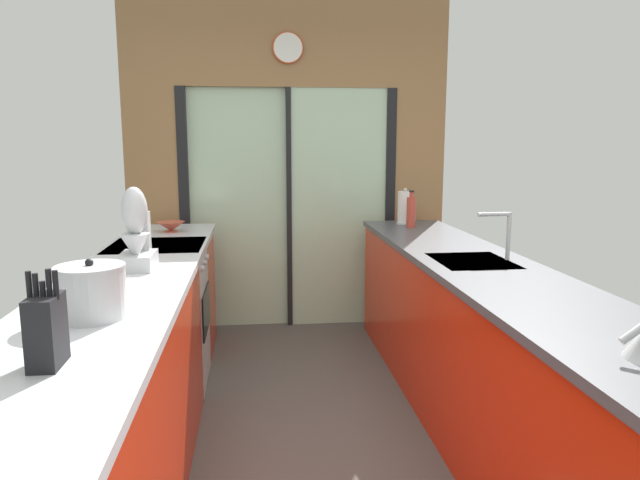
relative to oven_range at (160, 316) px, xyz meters
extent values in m
cube|color=#4C4742|center=(0.91, -0.65, -0.47)|extent=(5.04, 7.60, 0.02)
cube|color=olive|center=(0.91, 1.15, 1.89)|extent=(2.64, 0.08, 0.70)
cube|color=#B2D1AD|center=(0.49, 1.17, 0.54)|extent=(0.80, 0.02, 2.00)
cube|color=#B2D1AD|center=(1.33, 1.13, 0.54)|extent=(0.80, 0.02, 2.00)
cube|color=black|center=(0.05, 1.15, 0.54)|extent=(0.08, 0.10, 2.00)
cube|color=black|center=(1.77, 1.15, 0.54)|extent=(0.08, 0.10, 2.00)
cube|color=black|center=(0.91, 1.15, 0.54)|extent=(0.04, 0.10, 2.00)
cube|color=olive|center=(-0.20, 1.15, 0.54)|extent=(0.42, 0.08, 2.00)
cube|color=olive|center=(2.02, 1.15, 0.54)|extent=(0.42, 0.08, 2.00)
cylinder|color=white|center=(0.91, 1.09, 1.84)|extent=(0.23, 0.03, 0.23)
torus|color=#DB4C23|center=(0.91, 1.09, 1.84)|extent=(0.25, 0.02, 0.25)
cube|color=red|center=(0.00, -1.57, -0.02)|extent=(0.58, 2.55, 0.88)
cube|color=red|center=(0.00, 0.63, -0.02)|extent=(0.58, 0.65, 0.88)
cube|color=#BCBCC1|center=(0.00, -0.95, 0.44)|extent=(0.62, 3.80, 0.04)
cube|color=red|center=(1.82, -0.95, -0.02)|extent=(0.58, 3.80, 0.88)
cube|color=#4C4C51|center=(1.82, -0.95, 0.44)|extent=(0.62, 3.80, 0.04)
cube|color=#B7BABC|center=(1.80, -0.70, 0.44)|extent=(0.40, 0.48, 0.05)
cylinder|color=#B7BABC|center=(2.00, -0.70, 0.60)|extent=(0.02, 0.02, 0.26)
cylinder|color=#B7BABC|center=(1.91, -0.70, 0.72)|extent=(0.18, 0.02, 0.02)
cube|color=#B7BABC|center=(0.00, 0.00, -0.02)|extent=(0.58, 0.60, 0.88)
cube|color=black|center=(0.29, 0.00, 0.02)|extent=(0.01, 0.48, 0.28)
cube|color=black|center=(0.00, 0.00, 0.45)|extent=(0.58, 0.60, 0.03)
cylinder|color=#B7BABC|center=(0.30, -0.18, 0.34)|extent=(0.02, 0.04, 0.04)
cylinder|color=#B7BABC|center=(0.30, 0.00, 0.34)|extent=(0.02, 0.04, 0.04)
cylinder|color=#B7BABC|center=(0.30, 0.18, 0.34)|extent=(0.02, 0.04, 0.04)
cylinder|color=#BC4C38|center=(0.02, 0.53, 0.47)|extent=(0.09, 0.09, 0.01)
cone|color=#BC4C38|center=(0.02, 0.53, 0.51)|extent=(0.20, 0.20, 0.07)
cube|color=black|center=(0.02, -2.01, 0.57)|extent=(0.08, 0.14, 0.21)
cylinder|color=black|center=(-0.02, -2.01, 0.70)|extent=(0.02, 0.02, 0.08)
cylinder|color=black|center=(0.00, -2.01, 0.70)|extent=(0.02, 0.02, 0.08)
cylinder|color=black|center=(0.02, -2.01, 0.69)|extent=(0.02, 0.02, 0.05)
cylinder|color=black|center=(0.04, -2.01, 0.71)|extent=(0.02, 0.02, 0.09)
cylinder|color=black|center=(0.05, -2.01, 0.70)|extent=(0.02, 0.02, 0.08)
cube|color=#B7BABC|center=(0.02, -0.70, 0.50)|extent=(0.17, 0.26, 0.08)
cube|color=#B7BABC|center=(0.02, -0.60, 0.64)|extent=(0.10, 0.08, 0.20)
ellipsoid|color=#B7BABC|center=(0.02, -0.71, 0.76)|extent=(0.13, 0.12, 0.24)
cone|color=#B7BABC|center=(0.02, -0.73, 0.58)|extent=(0.15, 0.15, 0.13)
cylinder|color=#B7BABC|center=(0.02, -1.54, 0.56)|extent=(0.25, 0.25, 0.19)
cylinder|color=#B7BABC|center=(0.02, -1.54, 0.66)|extent=(0.25, 0.25, 0.01)
sphere|color=black|center=(0.02, -1.54, 0.67)|extent=(0.03, 0.03, 0.03)
cylinder|color=#B7BABC|center=(1.72, -2.16, 0.55)|extent=(0.08, 0.02, 0.07)
cylinder|color=#B23D2D|center=(1.80, 0.55, 0.58)|extent=(0.07, 0.07, 0.23)
cylinder|color=#B23D2D|center=(1.80, 0.55, 0.71)|extent=(0.03, 0.03, 0.04)
cylinder|color=black|center=(1.80, 0.55, 0.74)|extent=(0.04, 0.04, 0.01)
cylinder|color=#B7BABC|center=(1.80, 0.73, 0.47)|extent=(0.13, 0.13, 0.01)
cylinder|color=white|center=(1.80, 0.73, 0.60)|extent=(0.11, 0.11, 0.25)
sphere|color=#B7BABC|center=(1.80, 0.73, 0.74)|extent=(0.03, 0.03, 0.03)
camera|label=1|loc=(0.62, -3.66, 1.10)|focal=32.26mm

